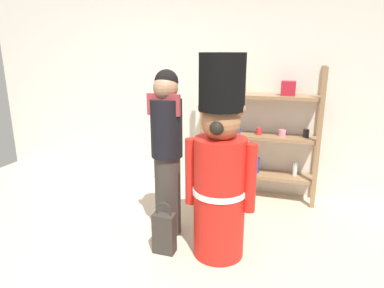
# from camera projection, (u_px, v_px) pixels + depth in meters

# --- Properties ---
(ground_plane) EXTENTS (6.40, 6.40, 0.00)m
(ground_plane) POSITION_uv_depth(u_px,v_px,m) (122.00, 275.00, 2.82)
(ground_plane) COLOR beige
(back_wall) EXTENTS (6.40, 0.12, 2.60)m
(back_wall) POSITION_uv_depth(u_px,v_px,m) (198.00, 91.00, 4.49)
(back_wall) COLOR silver
(back_wall) RESTS_ON ground_plane
(merchandise_shelf) EXTENTS (1.43, 0.35, 1.65)m
(merchandise_shelf) POSITION_uv_depth(u_px,v_px,m) (258.00, 132.00, 4.16)
(merchandise_shelf) COLOR #93704C
(merchandise_shelf) RESTS_ON ground_plane
(teddy_bear_guard) EXTENTS (0.63, 0.48, 1.81)m
(teddy_bear_guard) POSITION_uv_depth(u_px,v_px,m) (220.00, 168.00, 2.91)
(teddy_bear_guard) COLOR red
(teddy_bear_guard) RESTS_ON ground_plane
(person_shopper) EXTENTS (0.32, 0.30, 1.65)m
(person_shopper) POSITION_uv_depth(u_px,v_px,m) (167.00, 149.00, 3.26)
(person_shopper) COLOR #38332D
(person_shopper) RESTS_ON ground_plane
(shopping_bag) EXTENTS (0.20, 0.12, 0.50)m
(shopping_bag) POSITION_uv_depth(u_px,v_px,m) (164.00, 233.00, 3.09)
(shopping_bag) COLOR #332D28
(shopping_bag) RESTS_ON ground_plane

